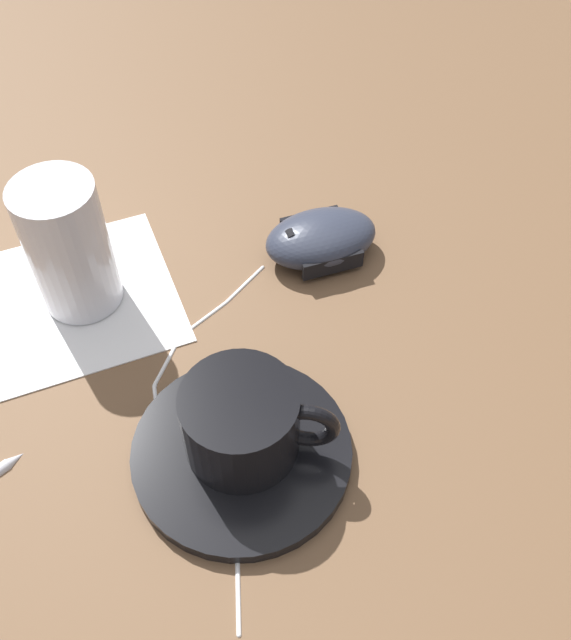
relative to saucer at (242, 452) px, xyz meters
name	(u,v)px	position (x,y,z in m)	size (l,w,h in m)	color
ground_plane	(159,369)	(0.07, -0.07, -0.01)	(3.00, 3.00, 0.00)	brown
saucer	(242,452)	(0.00, 0.00, 0.00)	(0.16, 0.16, 0.01)	black
coffee_cup	(244,422)	(0.00, 0.00, 0.03)	(0.11, 0.08, 0.06)	black
computer_mouse	(321,238)	(-0.05, -0.21, 0.01)	(0.12, 0.10, 0.04)	#2D3342
mouse_cable	(201,412)	(0.03, -0.03, 0.00)	(0.09, 0.31, 0.00)	white
napkin_under_glass	(77,298)	(0.15, -0.14, 0.00)	(0.16, 0.16, 0.00)	white
drinking_glass	(68,247)	(0.15, -0.14, 0.06)	(0.07, 0.07, 0.12)	silver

